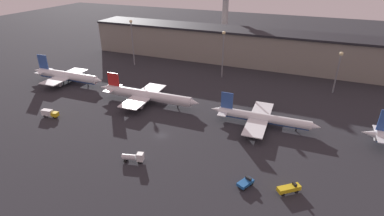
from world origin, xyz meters
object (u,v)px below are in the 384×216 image
object	(u,v)px
airplane_0	(67,76)
control_tower	(225,10)
airplane_1	(147,95)
service_vehicle_3	(246,183)
airplane_2	(262,118)
service_vehicle_0	(289,188)
service_vehicle_2	(134,157)
service_vehicle_4	(49,113)

from	to	relation	value
airplane_0	control_tower	xyz separation A→B (m)	(52.94, 108.09, 21.78)
airplane_1	service_vehicle_3	distance (m)	66.53
airplane_2	control_tower	size ratio (longest dim) A/B	0.96
airplane_2	service_vehicle_3	size ratio (longest dim) A/B	7.57
airplane_0	control_tower	size ratio (longest dim) A/B	1.01
service_vehicle_0	service_vehicle_3	size ratio (longest dim) A/B	1.16
service_vehicle_0	control_tower	bearing A→B (deg)	74.52
service_vehicle_2	service_vehicle_0	bearing A→B (deg)	-9.00
airplane_1	control_tower	distance (m)	115.72
airplane_2	service_vehicle_3	world-z (taller)	airplane_2
airplane_1	airplane_2	distance (m)	52.03
service_vehicle_0	service_vehicle_4	size ratio (longest dim) A/B	0.89
service_vehicle_0	airplane_0	bearing A→B (deg)	121.65
service_vehicle_3	service_vehicle_2	bearing A→B (deg)	119.99
airplane_1	service_vehicle_3	world-z (taller)	airplane_1
airplane_2	service_vehicle_0	size ratio (longest dim) A/B	6.54
airplane_1	service_vehicle_2	xyz separation A→B (m)	(18.51, -40.49, -1.95)
service_vehicle_4	control_tower	bearing A→B (deg)	71.04
airplane_2	service_vehicle_0	xyz separation A→B (m)	(14.27, -35.42, -1.74)
airplane_0	airplane_2	size ratio (longest dim) A/B	1.05
airplane_0	service_vehicle_4	xyz separation A→B (m)	(20.95, -32.83, -2.10)
airplane_2	service_vehicle_2	world-z (taller)	airplane_2
airplane_1	service_vehicle_0	world-z (taller)	airplane_1
airplane_0	service_vehicle_2	distance (m)	83.75
airplane_2	service_vehicle_3	xyz separation A→B (m)	(2.46, -37.41, -1.95)
airplane_0	service_vehicle_4	world-z (taller)	airplane_0
service_vehicle_3	control_tower	size ratio (longest dim) A/B	0.13
service_vehicle_0	service_vehicle_3	bearing A→B (deg)	150.67
airplane_1	service_vehicle_0	size ratio (longest dim) A/B	7.72
service_vehicle_2	control_tower	bearing A→B (deg)	82.08
airplane_0	service_vehicle_4	distance (m)	39.01
airplane_1	control_tower	size ratio (longest dim) A/B	1.14
service_vehicle_2	control_tower	size ratio (longest dim) A/B	0.17
airplane_0	service_vehicle_0	bearing A→B (deg)	-20.85
airplane_0	service_vehicle_0	size ratio (longest dim) A/B	6.84
airplane_2	control_tower	distance (m)	127.00
service_vehicle_2	airplane_1	bearing A→B (deg)	100.34
service_vehicle_3	service_vehicle_4	bearing A→B (deg)	108.97
airplane_2	airplane_1	bearing A→B (deg)	177.85
service_vehicle_2	control_tower	distance (m)	156.86
airplane_2	service_vehicle_4	bearing A→B (deg)	-163.50
service_vehicle_0	service_vehicle_4	bearing A→B (deg)	135.92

